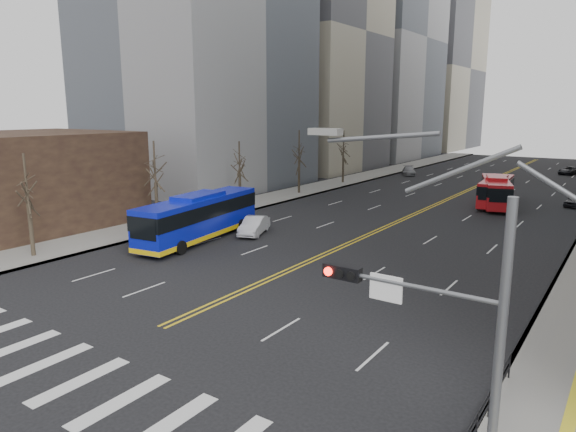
# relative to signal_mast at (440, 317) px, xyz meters

# --- Properties ---
(ground) EXTENTS (220.00, 220.00, 0.00)m
(ground) POSITION_rel_signal_mast_xyz_m (-13.77, -2.00, -4.86)
(ground) COLOR black
(sidewalk_left) EXTENTS (5.00, 130.00, 0.15)m
(sidewalk_left) POSITION_rel_signal_mast_xyz_m (-30.27, 43.00, -4.78)
(sidewalk_left) COLOR gray
(sidewalk_left) RESTS_ON ground
(crosswalk) EXTENTS (26.70, 4.00, 0.01)m
(crosswalk) POSITION_rel_signal_mast_xyz_m (-13.77, -2.00, -4.85)
(crosswalk) COLOR silver
(crosswalk) RESTS_ON ground
(centerline) EXTENTS (0.55, 100.00, 0.01)m
(centerline) POSITION_rel_signal_mast_xyz_m (-13.77, 53.00, -4.85)
(centerline) COLOR gold
(centerline) RESTS_ON ground
(office_towers) EXTENTS (83.00, 134.00, 58.00)m
(office_towers) POSITION_rel_signal_mast_xyz_m (-13.64, 66.51, 19.07)
(office_towers) COLOR gray
(office_towers) RESTS_ON ground
(storefront) EXTENTS (14.00, 18.00, 8.00)m
(storefront) POSITION_rel_signal_mast_xyz_m (-39.77, 9.97, -0.85)
(storefront) COLOR black
(storefront) RESTS_ON ground
(signal_mast) EXTENTS (5.37, 0.37, 9.39)m
(signal_mast) POSITION_rel_signal_mast_xyz_m (0.00, 0.00, 0.00)
(signal_mast) COLOR slate
(signal_mast) RESTS_ON ground
(pedestrian_railing) EXTENTS (0.06, 6.06, 1.02)m
(pedestrian_railing) POSITION_rel_signal_mast_xyz_m (0.53, 4.00, -4.03)
(pedestrian_railing) COLOR black
(pedestrian_railing) RESTS_ON sidewalk_right
(street_trees) EXTENTS (35.20, 47.20, 7.60)m
(street_trees) POSITION_rel_signal_mast_xyz_m (-20.94, 32.55, 0.02)
(street_trees) COLOR #32291E
(street_trees) RESTS_ON ground
(blue_bus) EXTENTS (4.38, 12.76, 3.63)m
(blue_bus) POSITION_rel_signal_mast_xyz_m (-23.81, 15.96, -2.95)
(blue_bus) COLOR #0C19BD
(blue_bus) RESTS_ON ground
(red_bus_near) EXTENTS (5.17, 10.18, 3.19)m
(red_bus_near) POSITION_rel_signal_mast_xyz_m (-8.36, 43.55, -3.08)
(red_bus_near) COLOR #AE1217
(red_bus_near) RESTS_ON ground
(red_bus_far) EXTENTS (3.04, 9.88, 3.13)m
(red_bus_far) POSITION_rel_signal_mast_xyz_m (-8.46, 44.25, -3.11)
(red_bus_far) COLOR #AE1217
(red_bus_far) RESTS_ON ground
(car_white) EXTENTS (2.95, 4.59, 1.43)m
(car_white) POSITION_rel_signal_mast_xyz_m (-21.50, 19.81, -4.14)
(car_white) COLOR silver
(car_white) RESTS_ON ground
(car_silver) EXTENTS (3.53, 4.88, 1.31)m
(car_silver) POSITION_rel_signal_mast_xyz_m (-25.77, 63.98, -4.20)
(car_silver) COLOR gray
(car_silver) RESTS_ON ground
(car_dark_far) EXTENTS (3.21, 4.87, 1.24)m
(car_dark_far) POSITION_rel_signal_mast_xyz_m (-5.30, 78.75, -4.23)
(car_dark_far) COLOR black
(car_dark_far) RESTS_ON ground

